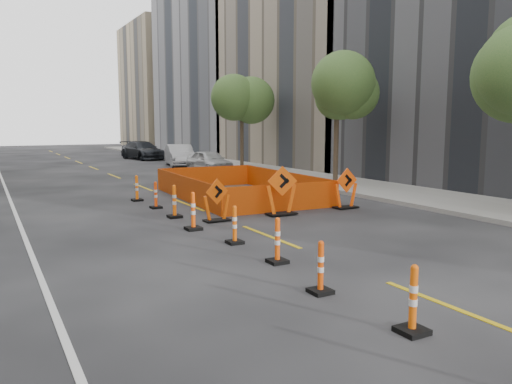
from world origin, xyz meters
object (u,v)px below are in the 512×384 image
channelizer_2 (321,267)px  channelizer_5 (193,211)px  channelizer_1 (413,299)px  parked_car_near (209,161)px  channelizer_4 (235,225)px  channelizer_6 (174,201)px  channelizer_3 (277,240)px  chevron_sign_center (282,191)px  chevron_sign_left (217,200)px  chevron_sign_right (346,188)px  channelizer_8 (137,188)px  channelizer_7 (156,195)px  parked_car_far (142,150)px  parked_car_mid (180,155)px

channelizer_2 → channelizer_5: bearing=89.9°
channelizer_1 → channelizer_2: (-0.14, 2.05, -0.03)m
parked_car_near → channelizer_4: bearing=-114.7°
channelizer_4 → channelizer_6: 4.10m
channelizer_5 → channelizer_6: (0.17, 2.05, -0.01)m
channelizer_1 → channelizer_3: channelizer_1 is taller
channelizer_3 → channelizer_6: size_ratio=0.94×
channelizer_6 → chevron_sign_center: chevron_sign_center is taller
channelizer_3 → chevron_sign_center: bearing=57.5°
channelizer_2 → channelizer_3: channelizer_3 is taller
chevron_sign_left → chevron_sign_center: (2.32, -0.06, 0.15)m
channelizer_6 → chevron_sign_right: 6.12m
parked_car_near → channelizer_8: bearing=-130.3°
channelizer_2 → channelizer_3: size_ratio=0.95×
channelizer_7 → channelizer_3: bearing=-89.0°
channelizer_7 → channelizer_1: bearing=-90.3°
chevron_sign_left → parked_car_far: (5.80, 28.29, 0.10)m
channelizer_6 → chevron_sign_center: bearing=-21.5°
channelizer_1 → channelizer_2: channelizer_1 is taller
channelizer_4 → channelizer_5: 2.07m
channelizer_6 → channelizer_8: size_ratio=1.05×
parked_car_far → channelizer_8: bearing=-116.7°
channelizer_8 → chevron_sign_left: chevron_sign_left is taller
chevron_sign_center → parked_car_near: size_ratio=0.40×
channelizer_5 → parked_car_near: size_ratio=0.27×
channelizer_7 → parked_car_near: (7.11, 11.56, 0.22)m
parked_car_mid → channelizer_8: bearing=-104.6°
channelizer_8 → channelizer_4: bearing=-88.3°
channelizer_3 → chevron_sign_left: chevron_sign_left is taller
channelizer_2 → channelizer_7: bearing=88.9°
channelizer_6 → channelizer_7: channelizer_6 is taller
parked_car_far → channelizer_5: bearing=-113.5°
channelizer_7 → parked_car_mid: bearing=67.1°
channelizer_2 → channelizer_3: bearing=80.6°
channelizer_2 → channelizer_7: channelizer_7 is taller
channelizer_4 → channelizer_7: 6.14m
parked_car_near → parked_car_mid: size_ratio=0.87×
channelizer_7 → parked_car_near: parked_car_near is taller
channelizer_7 → chevron_sign_right: bearing=-28.9°
channelizer_7 → chevron_sign_right: (5.97, -3.30, 0.25)m
channelizer_5 → parked_car_mid: bearing=70.8°
channelizer_5 → channelizer_8: channelizer_5 is taller
channelizer_4 → chevron_sign_left: chevron_sign_left is taller
channelizer_7 → chevron_sign_left: (0.92, -3.27, 0.19)m
channelizer_2 → parked_car_near: parked_car_near is taller
chevron_sign_center → parked_car_far: 28.56m
channelizer_6 → chevron_sign_left: (0.94, -1.23, 0.14)m
parked_car_far → chevron_sign_right: bearing=-101.7°
chevron_sign_center → channelizer_3: bearing=-104.0°
parked_car_near → parked_car_mid: 5.02m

